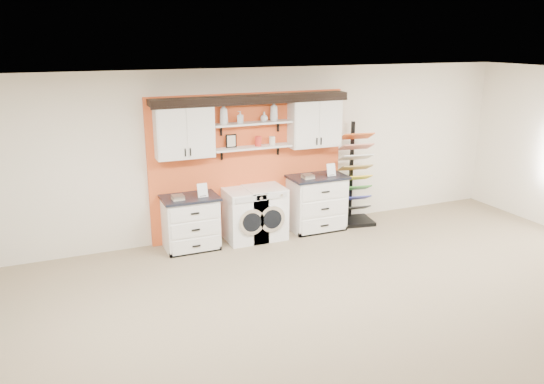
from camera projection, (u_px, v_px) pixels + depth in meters
name	position (u px, v px, depth m)	size (l,w,h in m)	color
floor	(379.00, 350.00, 5.77)	(10.00, 10.00, 0.00)	gray
ceiling	(396.00, 89.00, 4.98)	(10.00, 10.00, 0.00)	white
wall_back	(248.00, 153.00, 8.91)	(10.00, 10.00, 0.00)	#EEE3CE
accent_panel	(249.00, 165.00, 8.93)	(3.40, 0.07, 2.40)	#E75A27
upper_cabinet_left	(184.00, 131.00, 8.17)	(0.90, 0.35, 0.84)	white
upper_cabinet_right	(314.00, 122.00, 9.01)	(0.90, 0.35, 0.84)	white
shelf_lower	(253.00, 147.00, 8.69)	(1.32, 0.28, 0.03)	white
shelf_upper	(252.00, 123.00, 8.58)	(1.32, 0.28, 0.03)	white
crown_molding	(252.00, 98.00, 8.48)	(3.30, 0.41, 0.13)	black
picture_frame	(231.00, 141.00, 8.57)	(0.18, 0.02, 0.22)	black
canister_red	(258.00, 141.00, 8.70)	(0.11, 0.11, 0.16)	red
canister_cream	(272.00, 141.00, 8.80)	(0.10, 0.10, 0.14)	silver
base_cabinet_left	(191.00, 222.00, 8.44)	(0.88, 0.66, 0.87)	white
base_cabinet_right	(317.00, 203.00, 9.27)	(0.99, 0.66, 0.97)	white
washer	(245.00, 215.00, 8.78)	(0.62, 0.71, 0.87)	white
dryer	(264.00, 212.00, 8.91)	(0.63, 0.71, 0.88)	white
sample_rack	(354.00, 193.00, 9.57)	(0.75, 0.66, 1.84)	black
soap_bottle_a	(224.00, 113.00, 8.35)	(0.13, 0.13, 0.34)	silver
soap_bottle_b	(240.00, 117.00, 8.47)	(0.09, 0.09, 0.19)	silver
soap_bottle_c	(264.00, 117.00, 8.63)	(0.12, 0.12, 0.16)	silver
soap_bottle_d	(274.00, 111.00, 8.67)	(0.13, 0.13, 0.34)	silver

